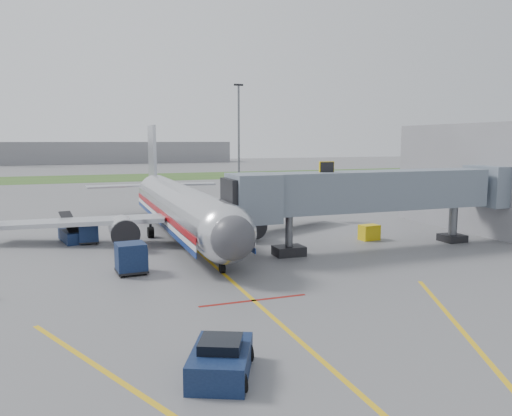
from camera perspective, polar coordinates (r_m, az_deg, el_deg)
name	(u,v)px	position (r m, az deg, el deg)	size (l,w,h in m)	color
ground	(231,281)	(30.55, -2.83, -8.31)	(400.00, 400.00, 0.00)	#565659
grass_strip	(115,178)	(118.68, -15.84, 3.34)	(300.00, 25.00, 0.01)	#2D4C1E
apron_markings	(278,322)	(23.93, 2.57, -12.90)	(21.52, 50.00, 0.01)	gold
airliner	(180,207)	(44.54, -8.67, 0.16)	(32.10, 35.67, 10.25)	silver
jet_bridge	(370,192)	(39.64, 12.95, 1.78)	(25.30, 4.00, 6.90)	slate
terminal	(492,176)	(54.35, 25.39, 3.35)	(10.00, 16.00, 10.00)	slate
light_mast_right	(239,130)	(108.44, -1.98, 8.94)	(2.00, 0.44, 20.40)	#595B60
distant_terminal	(69,153)	(198.12, -20.54, 5.93)	(120.00, 14.00, 8.00)	slate
pushback_tug	(221,360)	(18.80, -4.04, -16.96)	(3.22, 3.86, 1.38)	#0C1837
baggage_cart_a	(131,258)	(32.83, -14.12, -5.59)	(1.97, 1.97, 1.98)	#0C1837
baggage_cart_b	(134,260)	(32.82, -13.78, -5.82)	(1.67, 1.67, 1.71)	#0C1837
baggage_cart_c	(89,233)	(43.37, -18.57, -2.75)	(1.59, 1.59, 1.68)	#0C1837
belt_loader	(72,235)	(44.80, -20.31, -2.89)	(2.29, 4.81, 2.27)	#0C1837
ground_power_cart	(369,232)	(43.72, 12.81, -2.75)	(1.72, 1.24, 1.30)	gold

